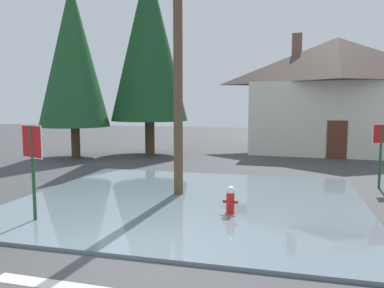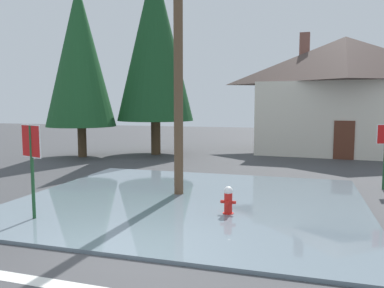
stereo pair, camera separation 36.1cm
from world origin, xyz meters
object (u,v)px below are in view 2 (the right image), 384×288
Objects in this scene: pine_tree_tall_left at (80,55)px; utility_pole at (178,38)px; stop_sign_near at (32,152)px; fire_hydrant at (228,202)px; house at (343,93)px; pine_tree_mid_left at (155,42)px.

utility_pole is at bearing -41.75° from pine_tree_tall_left.
stop_sign_near reaches higher than fire_hydrant.
utility_pole is at bearing -114.41° from house.
pine_tree_mid_left is at bearing 120.16° from fire_hydrant.
pine_tree_tall_left is at bearing 116.74° from stop_sign_near.
house is 15.01m from pine_tree_tall_left.
stop_sign_near is at bearing -117.34° from house.
fire_hydrant is 0.08× the size of utility_pole.
utility_pole reaches higher than house.
house reaches higher than stop_sign_near.
utility_pole reaches higher than pine_tree_tall_left.
fire_hydrant is at bearing -41.79° from pine_tree_tall_left.
pine_tree_mid_left is (-10.22, -3.84, 2.80)m from house.
utility_pole reaches higher than fire_hydrant.
fire_hydrant is 0.07× the size of pine_tree_mid_left.
pine_tree_tall_left is (-7.80, 6.96, 0.62)m from utility_pole.
fire_hydrant is 0.08× the size of pine_tree_tall_left.
pine_tree_tall_left is at bearing 138.21° from fire_hydrant.
pine_tree_tall_left is at bearing 138.25° from utility_pole.
stop_sign_near is 0.26× the size of pine_tree_tall_left.
house is 1.13× the size of pine_tree_tall_left.
stop_sign_near is 12.19m from pine_tree_tall_left.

